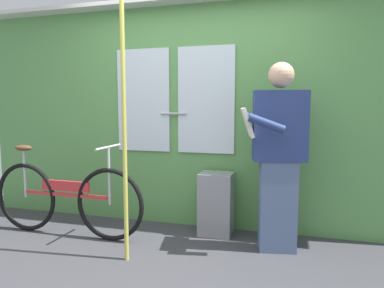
% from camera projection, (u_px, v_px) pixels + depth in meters
% --- Properties ---
extents(ground_plane, '(6.04, 4.16, 0.04)m').
position_uv_depth(ground_plane, '(148.00, 282.00, 2.59)').
color(ground_plane, '#38383D').
extents(train_door_wall, '(5.04, 0.28, 2.37)m').
position_uv_depth(train_door_wall, '(193.00, 111.00, 3.68)').
color(train_door_wall, '#56934C').
rests_on(train_door_wall, ground_plane).
extents(bicycle_near_door, '(1.68, 0.44, 0.92)m').
position_uv_depth(bicycle_near_door, '(65.00, 198.00, 3.45)').
color(bicycle_near_door, black).
rests_on(bicycle_near_door, ground_plane).
extents(passenger_reading_newspaper, '(0.60, 0.53, 1.66)m').
position_uv_depth(passenger_reading_newspaper, '(278.00, 153.00, 3.03)').
color(passenger_reading_newspaper, slate).
rests_on(passenger_reading_newspaper, ground_plane).
extents(trash_bin_by_wall, '(0.33, 0.28, 0.63)m').
position_uv_depth(trash_bin_by_wall, '(216.00, 204.00, 3.49)').
color(trash_bin_by_wall, gray).
rests_on(trash_bin_by_wall, ground_plane).
extents(handrail_pole, '(0.04, 0.04, 2.33)m').
position_uv_depth(handrail_pole, '(124.00, 121.00, 2.80)').
color(handrail_pole, '#C6C14C').
rests_on(handrail_pole, ground_plane).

